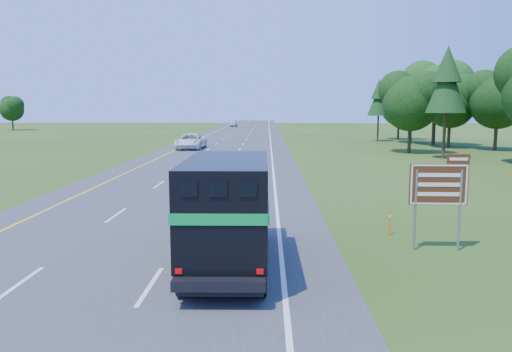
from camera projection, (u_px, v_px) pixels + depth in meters
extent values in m
plane|color=#244712|center=(53.00, 317.00, 11.71)|extent=(300.00, 300.00, 0.00)
cube|color=#38383A|center=(226.00, 147.00, 61.23)|extent=(15.00, 260.00, 0.04)
cube|color=yellow|center=(182.00, 147.00, 61.35)|extent=(0.15, 260.00, 0.01)
cube|color=white|center=(271.00, 147.00, 61.10)|extent=(0.15, 260.00, 0.01)
cylinder|color=black|center=(208.00, 225.00, 18.51)|extent=(0.34, 1.04, 1.04)
cylinder|color=black|center=(261.00, 225.00, 18.48)|extent=(0.34, 1.04, 1.04)
cylinder|color=black|center=(190.00, 262.00, 14.03)|extent=(0.34, 1.04, 1.04)
cylinder|color=black|center=(260.00, 263.00, 14.00)|extent=(0.34, 1.04, 1.04)
cylinder|color=black|center=(184.00, 276.00, 12.91)|extent=(0.34, 1.04, 1.04)
cylinder|color=black|center=(260.00, 276.00, 12.88)|extent=(0.34, 1.04, 1.04)
cube|color=black|center=(229.00, 244.00, 15.49)|extent=(2.33, 7.56, 0.26)
cube|color=black|center=(234.00, 195.00, 18.25)|extent=(2.32, 1.72, 1.79)
cube|color=black|center=(235.00, 179.00, 19.04)|extent=(2.07, 0.07, 0.57)
cube|color=black|center=(227.00, 203.00, 14.65)|extent=(2.40, 5.48, 2.59)
cube|color=#089638|center=(219.00, 220.00, 11.90)|extent=(2.36, 0.06, 0.28)
cube|color=#089638|center=(186.00, 199.00, 14.64)|extent=(0.09, 5.46, 0.28)
cube|color=#089638|center=(268.00, 199.00, 14.61)|extent=(0.09, 5.46, 0.28)
cube|color=black|center=(189.00, 189.00, 11.81)|extent=(0.42, 0.04, 0.38)
cube|color=black|center=(218.00, 189.00, 11.80)|extent=(0.42, 0.04, 0.38)
cube|color=black|center=(248.00, 189.00, 11.79)|extent=(0.42, 0.04, 0.38)
cube|color=black|center=(220.00, 294.00, 12.28)|extent=(2.17, 0.13, 0.09)
cube|color=#B20505|center=(179.00, 271.00, 12.09)|extent=(0.17, 0.04, 0.13)
cube|color=#B20505|center=(260.00, 272.00, 12.06)|extent=(0.17, 0.04, 0.13)
imported|color=white|center=(191.00, 141.00, 58.79)|extent=(3.18, 6.51, 1.78)
imported|color=silver|center=(233.00, 124.00, 127.94)|extent=(2.00, 4.58, 1.54)
cylinder|color=gray|center=(415.00, 210.00, 17.05)|extent=(0.09, 0.09, 2.81)
cylinder|color=gray|center=(460.00, 210.00, 16.99)|extent=(0.09, 0.09, 2.81)
cube|color=#4D2210|center=(439.00, 184.00, 16.90)|extent=(1.97, 0.10, 1.41)
cube|color=#4D2210|center=(458.00, 159.00, 16.75)|extent=(0.75, 0.07, 0.34)
cube|color=white|center=(439.00, 185.00, 16.87)|extent=(1.87, 0.05, 1.35)
cube|color=orange|center=(390.00, 223.00, 19.18)|extent=(0.07, 0.04, 0.97)
cube|color=white|center=(390.00, 216.00, 19.15)|extent=(0.08, 0.04, 0.11)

